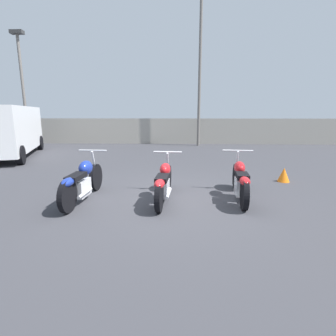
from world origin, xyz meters
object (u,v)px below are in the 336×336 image
object	(u,v)px
motorcycle_slot_0	(82,181)
motorcycle_slot_2	(240,181)
parked_van	(4,129)
light_pole_left	(22,78)
traffic_cone_far	(284,175)
light_pole_right	(200,52)
motorcycle_slot_1	(164,182)

from	to	relation	value
motorcycle_slot_0	motorcycle_slot_2	xyz separation A→B (m)	(3.41, 0.25, -0.02)
motorcycle_slot_0	parked_van	bearing A→B (deg)	137.00
light_pole_left	parked_van	size ratio (longest dim) A/B	1.11
motorcycle_slot_0	traffic_cone_far	xyz separation A→B (m)	(4.96, 1.77, -0.24)
motorcycle_slot_0	light_pole_right	bearing A→B (deg)	74.89
light_pole_left	motorcycle_slot_1	size ratio (longest dim) A/B	2.99
traffic_cone_far	motorcycle_slot_0	bearing A→B (deg)	-160.39
light_pole_right	parked_van	distance (m)	10.25
light_pole_left	light_pole_right	size ratio (longest dim) A/B	0.73
light_pole_right	motorcycle_slot_0	world-z (taller)	light_pole_right
light_pole_right	motorcycle_slot_2	distance (m)	10.56
light_pole_right	motorcycle_slot_0	bearing A→B (deg)	-108.21
parked_van	traffic_cone_far	world-z (taller)	parked_van
parked_van	motorcycle_slot_2	bearing A→B (deg)	-49.86
traffic_cone_far	parked_van	bearing A→B (deg)	159.98
light_pole_left	parked_van	world-z (taller)	light_pole_left
light_pole_left	motorcycle_slot_2	distance (m)	14.57
motorcycle_slot_0	traffic_cone_far	size ratio (longest dim) A/B	5.52
traffic_cone_far	light_pole_left	bearing A→B (deg)	145.19
motorcycle_slot_0	parked_van	distance (m)	7.67
light_pole_right	parked_van	xyz separation A→B (m)	(-8.50, -4.25, -3.85)
motorcycle_slot_0	parked_van	world-z (taller)	parked_van
traffic_cone_far	motorcycle_slot_1	bearing A→B (deg)	-152.44
motorcycle_slot_1	parked_van	xyz separation A→B (m)	(-7.04, 5.41, 0.78)
light_pole_left	traffic_cone_far	bearing A→B (deg)	-34.81
light_pole_right	parked_van	size ratio (longest dim) A/B	1.52
light_pole_left	traffic_cone_far	xyz separation A→B (m)	(11.84, -8.23, -3.61)
motorcycle_slot_0	traffic_cone_far	distance (m)	5.27
light_pole_right	traffic_cone_far	distance (m)	9.50
traffic_cone_far	motorcycle_slot_2	bearing A→B (deg)	-135.62
light_pole_right	parked_van	bearing A→B (deg)	-153.46
light_pole_right	traffic_cone_far	bearing A→B (deg)	-77.63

